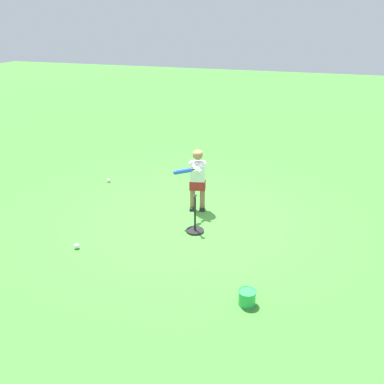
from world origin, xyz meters
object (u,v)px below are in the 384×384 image
Objects in this scene: play_ball_midfield at (109,180)px; child_batter at (197,175)px; toy_bucket at (247,297)px; play_ball_behind_batter at (77,246)px; batting_tee at (195,226)px.

child_batter is at bearing 161.46° from play_ball_midfield.
play_ball_midfield is 0.35× the size of toy_bucket.
child_batter is at bearing -124.93° from play_ball_behind_batter.
play_ball_midfield is 0.12× the size of batting_tee.
child_batter reaches higher than toy_bucket.
child_batter is 0.96m from batting_tee.
child_batter is at bearing -59.38° from toy_bucket.
batting_tee reaches higher than play_ball_midfield.
play_ball_midfield is at bearing -18.54° from child_batter.
child_batter is 5.00× the size of toy_bucket.
play_ball_behind_batter is 0.37× the size of toy_bucket.
play_ball_midfield is (2.10, -0.70, -0.61)m from child_batter.
play_ball_behind_batter is (-0.84, 2.50, 0.00)m from play_ball_midfield.
play_ball_midfield is 4.57m from toy_bucket.
child_batter is 2.30m from play_ball_midfield.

